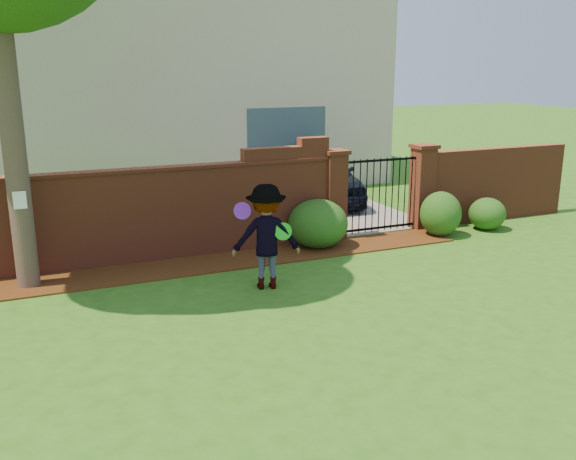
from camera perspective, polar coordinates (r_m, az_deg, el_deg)
name	(u,v)px	position (r m, az deg, el deg)	size (l,w,h in m)	color
ground	(313,328)	(8.90, 2.32, -8.87)	(80.00, 80.00, 0.01)	#2A5A16
mulch_bed	(186,267)	(11.54, -9.23, -3.30)	(11.10, 1.08, 0.03)	#3A1D0A
brick_wall	(118,215)	(11.73, -15.25, 1.29)	(8.70, 0.31, 2.16)	brown
brick_wall_return	(493,184)	(15.46, 18.17, 3.98)	(4.00, 0.25, 1.70)	brown
pillar_left	(334,194)	(13.06, 4.22, 3.27)	(0.50, 0.50, 1.88)	brown
pillar_right	(422,186)	(14.21, 12.12, 3.92)	(0.50, 0.50, 1.88)	brown
iron_gate	(379,195)	(13.62, 8.32, 3.19)	(1.78, 0.03, 1.60)	black
driveway	(301,198)	(17.25, 1.23, 2.93)	(3.20, 8.00, 0.01)	gray
house	(172,78)	(19.85, -10.49, 13.45)	(12.40, 6.40, 6.30)	beige
car	(322,176)	(16.59, 3.09, 4.90)	(1.67, 4.15, 1.41)	black
paper_notice	(20,200)	(10.73, -23.22, 2.51)	(0.20, 0.01, 0.28)	white
shrub_left	(318,224)	(12.51, 2.74, 0.58)	(1.20, 1.20, 0.98)	#154715
shrub_middle	(441,214)	(13.74, 13.71, 1.43)	(0.88, 0.88, 0.96)	#154715
shrub_right	(487,214)	(14.58, 17.67, 1.42)	(0.81, 0.81, 0.72)	#154715
man	(266,237)	(10.13, -2.00, -0.66)	(1.12, 0.64, 1.73)	gray
frisbee_purple	(242,211)	(9.97, -4.18, 1.76)	(0.28, 0.28, 0.03)	purple
frisbee_green	(283,231)	(10.03, -0.46, -0.12)	(0.29, 0.29, 0.03)	green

